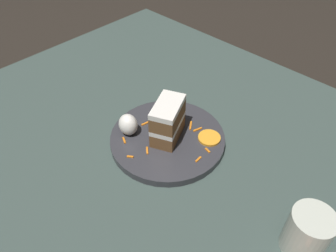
# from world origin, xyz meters

# --- Properties ---
(ground_plane) EXTENTS (6.00, 6.00, 0.00)m
(ground_plane) POSITION_xyz_m (0.00, 0.00, 0.00)
(ground_plane) COLOR black
(ground_plane) RESTS_ON ground
(dining_table) EXTENTS (1.14, 1.03, 0.03)m
(dining_table) POSITION_xyz_m (0.00, 0.00, 0.02)
(dining_table) COLOR #384742
(dining_table) RESTS_ON ground
(plate) EXTENTS (0.26, 0.26, 0.02)m
(plate) POSITION_xyz_m (0.00, 0.05, 0.04)
(plate) COLOR #333338
(plate) RESTS_ON dining_table
(cake_slice) EXTENTS (0.09, 0.11, 0.09)m
(cake_slice) POSITION_xyz_m (0.00, 0.05, 0.10)
(cake_slice) COLOR brown
(cake_slice) RESTS_ON plate
(cream_dollop) EXTENTS (0.05, 0.04, 0.05)m
(cream_dollop) POSITION_xyz_m (-0.07, -0.01, 0.08)
(cream_dollop) COLOR white
(cream_dollop) RESTS_ON plate
(orange_garnish) EXTENTS (0.05, 0.05, 0.01)m
(orange_garnish) POSITION_xyz_m (0.07, 0.10, 0.05)
(orange_garnish) COLOR orange
(orange_garnish) RESTS_ON plate
(carrot_shreds_scatter) EXTENTS (0.17, 0.18, 0.00)m
(carrot_shreds_scatter) POSITION_xyz_m (0.01, 0.04, 0.05)
(carrot_shreds_scatter) COLOR orange
(carrot_shreds_scatter) RESTS_ON plate
(drinking_glass) EXTENTS (0.07, 0.07, 0.09)m
(drinking_glass) POSITION_xyz_m (0.34, 0.02, 0.07)
(drinking_glass) COLOR beige
(drinking_glass) RESTS_ON dining_table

